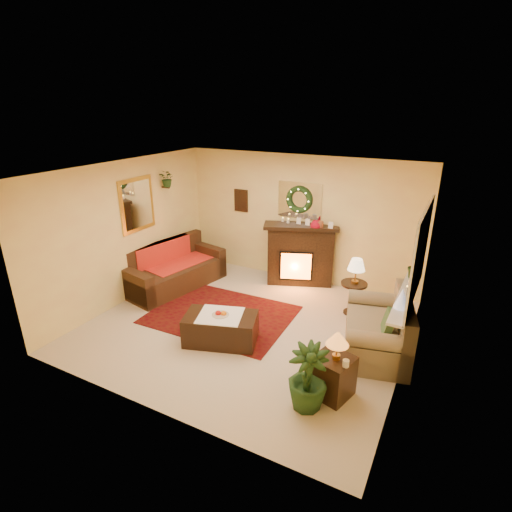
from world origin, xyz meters
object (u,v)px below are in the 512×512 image
at_px(fireplace, 300,258).
at_px(coffee_table, 221,330).
at_px(sofa, 175,267).
at_px(end_table_square, 332,377).
at_px(side_table_round, 353,297).
at_px(loveseat, 377,325).

distance_m(fireplace, coffee_table, 2.67).
xyz_separation_m(sofa, coffee_table, (1.91, -1.29, -0.22)).
bearing_deg(end_table_square, fireplace, 118.84).
xyz_separation_m(sofa, fireplace, (2.18, 1.34, 0.12)).
height_order(sofa, side_table_round, sofa).
relative_size(fireplace, coffee_table, 1.18).
bearing_deg(fireplace, coffee_table, -117.07).
bearing_deg(coffee_table, end_table_square, -29.24).
height_order(loveseat, end_table_square, loveseat).
bearing_deg(fireplace, loveseat, -63.00).
relative_size(sofa, loveseat, 1.35).
distance_m(sofa, fireplace, 2.56).
distance_m(sofa, coffee_table, 2.32).
xyz_separation_m(loveseat, side_table_round, (-0.60, 0.93, -0.10)).
distance_m(fireplace, end_table_square, 3.43).
bearing_deg(fireplace, sofa, -169.70).
bearing_deg(loveseat, side_table_round, 108.95).
bearing_deg(end_table_square, sofa, 156.61).
bearing_deg(fireplace, side_table_round, -51.88).
distance_m(loveseat, end_table_square, 1.32).
relative_size(fireplace, side_table_round, 2.20).
distance_m(sofa, end_table_square, 4.17).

